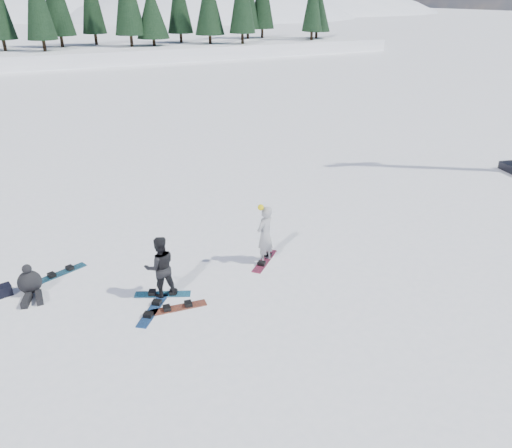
% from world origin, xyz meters
% --- Properties ---
extents(ground, '(420.00, 420.00, 0.00)m').
position_xyz_m(ground, '(0.00, 0.00, 0.00)').
color(ground, white).
rests_on(ground, ground).
extents(snowboarder_woman, '(0.78, 0.69, 1.96)m').
position_xyz_m(snowboarder_woman, '(1.83, 1.28, 0.91)').
color(snowboarder_woman, '#9E9FA3').
rests_on(snowboarder_woman, ground).
extents(snowboarder_man, '(0.88, 0.71, 1.73)m').
position_xyz_m(snowboarder_man, '(-1.49, 0.87, 0.86)').
color(snowboarder_man, black).
rests_on(snowboarder_man, ground).
extents(seated_rider, '(0.70, 1.08, 0.88)m').
position_xyz_m(seated_rider, '(-4.65, 2.48, 0.34)').
color(seated_rider, black).
rests_on(seated_rider, ground).
extents(gear_bag, '(0.50, 0.39, 0.30)m').
position_xyz_m(gear_bag, '(-5.35, 2.73, 0.15)').
color(gear_bag, black).
rests_on(gear_bag, ground).
extents(snowboard_woman, '(1.29, 1.22, 0.03)m').
position_xyz_m(snowboard_woman, '(1.83, 1.28, 0.01)').
color(snowboard_woman, maroon).
rests_on(snowboard_woman, ground).
extents(snowboard_man, '(1.48, 0.88, 0.03)m').
position_xyz_m(snowboard_man, '(-1.49, 0.87, 0.01)').
color(snowboard_man, teal).
rests_on(snowboard_man, ground).
extents(snowboard_loose_a, '(1.15, 1.35, 0.03)m').
position_xyz_m(snowboard_loose_a, '(-1.94, 0.24, 0.01)').
color(snowboard_loose_a, navy).
rests_on(snowboard_loose_a, ground).
extents(snowboard_loose_c, '(1.50, 0.79, 0.03)m').
position_xyz_m(snowboard_loose_c, '(-3.81, 3.26, 0.01)').
color(snowboard_loose_c, '#165B79').
rests_on(snowboard_loose_c, ground).
extents(snowboard_loose_b, '(1.52, 0.43, 0.03)m').
position_xyz_m(snowboard_loose_b, '(-1.33, 0.06, 0.01)').
color(snowboard_loose_b, '#9A3F21').
rests_on(snowboard_loose_b, ground).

